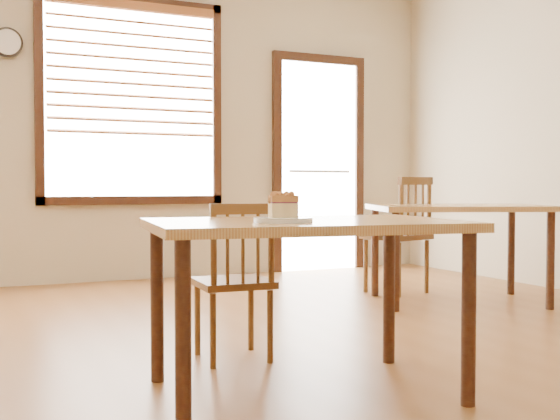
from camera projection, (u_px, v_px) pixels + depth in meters
name	position (u px, v px, depth m)	size (l,w,h in m)	color
ground	(285.00, 399.00, 2.95)	(8.00, 8.00, 0.00)	brown
window_right	(132.00, 89.00, 6.61)	(1.76, 0.10, 1.96)	white
entry_door	(319.00, 158.00, 7.49)	(1.08, 0.06, 2.29)	white
wall_clock	(7.00, 42.00, 6.12)	(0.26, 0.05, 0.26)	black
cafe_table_main	(304.00, 241.00, 3.02)	(1.42, 1.04, 0.75)	#BA9048
cafe_chair_main	(235.00, 280.00, 3.59)	(0.39, 0.39, 0.82)	brown
cafe_table_second	(458.00, 217.00, 5.38)	(1.50, 1.25, 0.75)	#BA9048
cafe_chair_second	(400.00, 234.00, 5.84)	(0.54, 0.54, 0.98)	brown
plate	(283.00, 220.00, 2.85)	(0.24, 0.24, 0.02)	white
cake_slice	(283.00, 204.00, 2.85)	(0.13, 0.10, 0.11)	#DBB97C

